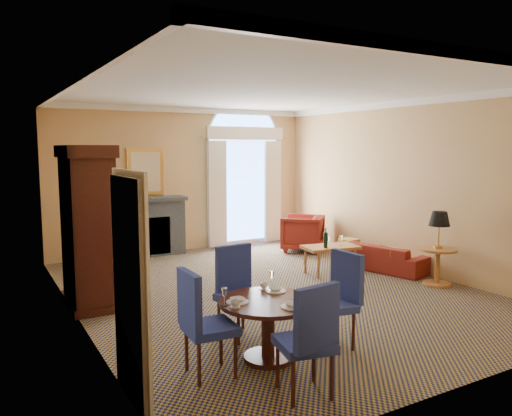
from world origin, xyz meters
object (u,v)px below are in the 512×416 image
armchair (303,233)px  dining_table (268,315)px  sofa (382,257)px  side_table (438,240)px  armoire (88,229)px  coffee_table (331,248)px

armchair → dining_table: bearing=6.3°
sofa → armchair: size_ratio=1.93×
side_table → dining_table: bearing=-164.0°
dining_table → side_table: (4.04, 1.16, 0.27)m
dining_table → side_table: side_table is taller
side_table → armoire: bearing=161.3°
coffee_table → side_table: bearing=-46.2°
dining_table → side_table: 4.21m
dining_table → armchair: bearing=51.4°
armoire → coffee_table: (4.26, -0.25, -0.66)m
armoire → armchair: armoire is taller
armoire → dining_table: (1.28, -2.96, -0.63)m
armchair → side_table: size_ratio=0.72×
side_table → armchair: bearing=95.8°
armoire → sofa: armoire is taller
coffee_table → side_table: 1.90m
armoire → side_table: armoire is taller
sofa → side_table: bearing=167.0°
armoire → dining_table: size_ratio=2.18×
armoire → coffee_table: armoire is taller
dining_table → side_table: size_ratio=0.87×
coffee_table → armoire: bearing=-173.9°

